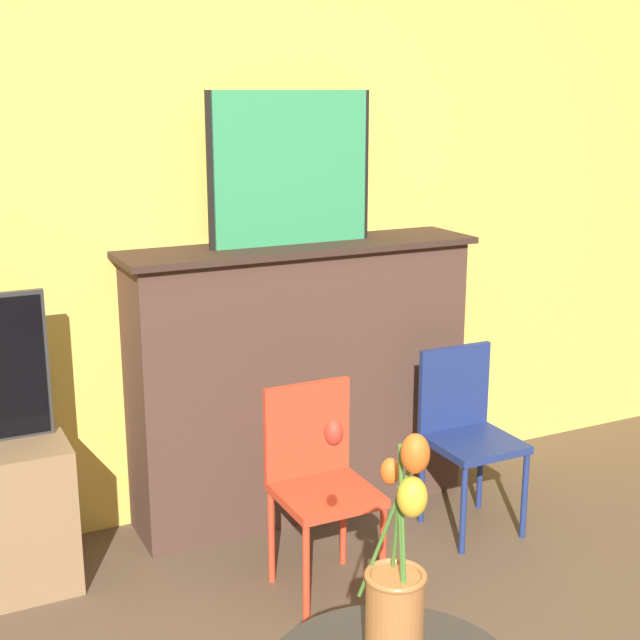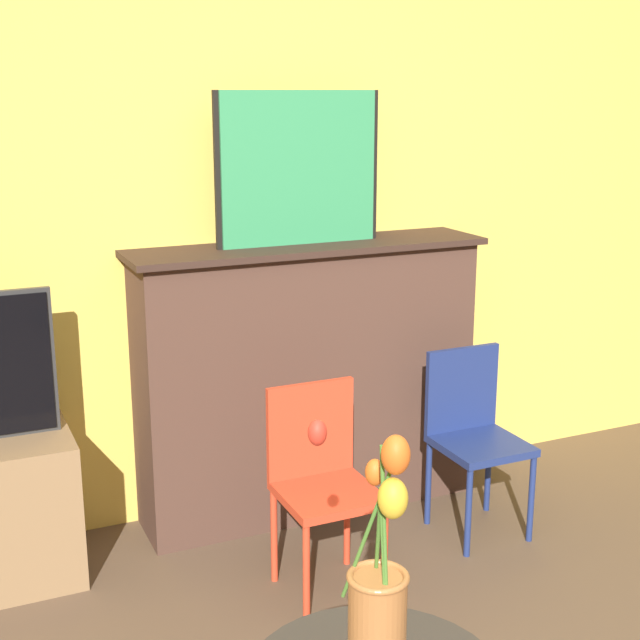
% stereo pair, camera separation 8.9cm
% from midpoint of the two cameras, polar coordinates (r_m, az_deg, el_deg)
% --- Properties ---
extents(wall_back, '(8.00, 0.06, 2.70)m').
position_cam_midpoint_polar(wall_back, '(3.53, -6.83, 8.86)').
color(wall_back, '#EAC651').
rests_on(wall_back, ground).
extents(fireplace_mantel, '(1.43, 0.35, 1.11)m').
position_cam_midpoint_polar(fireplace_mantel, '(3.61, -1.96, -3.61)').
color(fireplace_mantel, '#4C3328').
rests_on(fireplace_mantel, ground).
extents(painting, '(0.67, 0.03, 0.58)m').
position_cam_midpoint_polar(painting, '(3.43, -2.61, 9.66)').
color(painting, black).
rests_on(painting, fireplace_mantel).
extents(chair_red, '(0.32, 0.32, 0.72)m').
position_cam_midpoint_polar(chair_red, '(3.09, -0.94, -9.85)').
color(chair_red, red).
rests_on(chair_red, ground).
extents(chair_blue, '(0.32, 0.32, 0.72)m').
position_cam_midpoint_polar(chair_blue, '(3.55, 8.61, -6.74)').
color(chair_blue, navy).
rests_on(chair_blue, ground).
extents(vase_tulips, '(0.16, 0.22, 0.55)m').
position_cam_midpoint_polar(vase_tulips, '(1.84, 3.41, -17.43)').
color(vase_tulips, '#AD6B38').
rests_on(vase_tulips, side_table).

